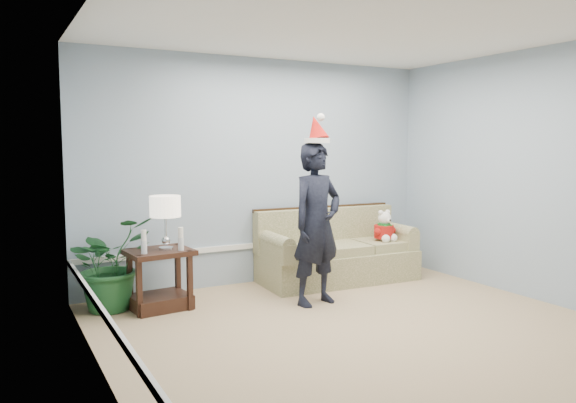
% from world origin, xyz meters
% --- Properties ---
extents(room_shell, '(4.54, 5.04, 2.74)m').
position_xyz_m(room_shell, '(0.00, 0.00, 1.35)').
color(room_shell, tan).
rests_on(room_shell, ground).
extents(wainscot_trim, '(4.49, 4.99, 0.06)m').
position_xyz_m(wainscot_trim, '(-1.18, 1.18, 0.45)').
color(wainscot_trim, white).
rests_on(wainscot_trim, room_shell).
extents(sofa, '(1.94, 0.90, 0.90)m').
position_xyz_m(sofa, '(0.81, 2.10, 0.32)').
color(sofa, '#5C6530').
rests_on(sofa, room_shell).
extents(side_table, '(0.69, 0.60, 0.61)m').
position_xyz_m(side_table, '(-1.44, 1.92, 0.24)').
color(side_table, '#351D13').
rests_on(side_table, room_shell).
extents(table_lamp, '(0.31, 0.31, 0.55)m').
position_xyz_m(table_lamp, '(-1.38, 1.87, 1.03)').
color(table_lamp, silver).
rests_on(table_lamp, side_table).
extents(candle_pair, '(0.43, 0.06, 0.24)m').
position_xyz_m(candle_pair, '(-1.43, 1.78, 0.72)').
color(candle_pair, silver).
rests_on(candle_pair, side_table).
extents(houseplant, '(1.10, 1.06, 0.95)m').
position_xyz_m(houseplant, '(-1.89, 2.13, 0.47)').
color(houseplant, '#1C5227').
rests_on(houseplant, room_shell).
extents(man, '(0.69, 0.52, 1.70)m').
position_xyz_m(man, '(0.07, 1.32, 0.85)').
color(man, black).
rests_on(man, room_shell).
extents(santa_hat, '(0.33, 0.35, 0.31)m').
position_xyz_m(santa_hat, '(0.07, 1.34, 1.82)').
color(santa_hat, white).
rests_on(santa_hat, man).
extents(teddy_bear, '(0.26, 0.29, 0.40)m').
position_xyz_m(teddy_bear, '(1.41, 1.91, 0.61)').
color(teddy_bear, white).
rests_on(teddy_bear, sofa).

